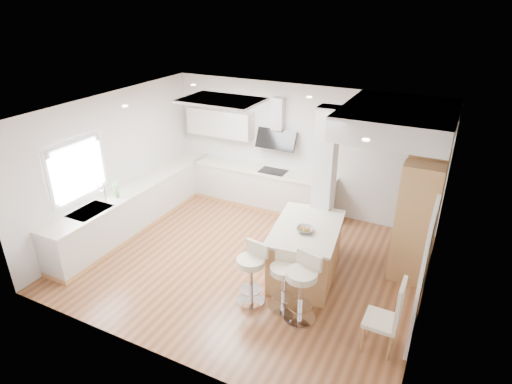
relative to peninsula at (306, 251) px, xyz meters
The scene contains 18 objects.
ground 1.19m from the peninsula, behind, with size 6.00×6.00×0.00m, color #945B37.
ceiling 1.19m from the peninsula, behind, with size 6.00×5.00×0.02m, color silver.
wall_back 2.80m from the peninsula, 114.10° to the left, with size 6.00×0.04×2.80m, color silver.
wall_left 4.18m from the peninsula, behind, with size 0.04×5.00×2.80m, color silver.
wall_right 2.13m from the peninsula, ahead, with size 0.04×5.00×2.80m, color silver.
skylight 2.99m from the peninsula, 164.64° to the left, with size 4.10×2.10×0.06m.
window_left 4.32m from the peninsula, 166.26° to the right, with size 0.06×1.28×1.07m.
doorway_right 2.08m from the peninsula, 19.92° to the right, with size 0.05×1.00×2.10m.
counter_left 3.78m from the peninsula, behind, with size 0.63×4.50×1.35m.
counter_back 2.93m from the peninsula, 133.01° to the left, with size 3.62×0.63×2.50m.
pillar 1.25m from the peninsula, 91.98° to the left, with size 0.35×0.35×2.80m.
soffit 2.68m from the peninsula, 52.17° to the left, with size 1.78×2.20×0.40m.
oven_column 2.04m from the peninsula, 35.57° to the left, with size 0.63×1.21×2.10m.
peninsula is the anchor object (origin of this frame).
bar_stool_a 1.14m from the peninsula, 117.30° to the right, with size 0.54×0.54×1.02m.
bar_stool_b 0.93m from the peninsula, 90.19° to the right, with size 0.48×0.48×0.98m.
bar_stool_c 1.09m from the peninsula, 72.58° to the right, with size 0.60×0.60×1.09m.
dining_chair 1.96m from the peninsula, 34.78° to the right, with size 0.45×0.45×1.15m.
Camera 1 is at (3.08, -5.80, 4.50)m, focal length 30.00 mm.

